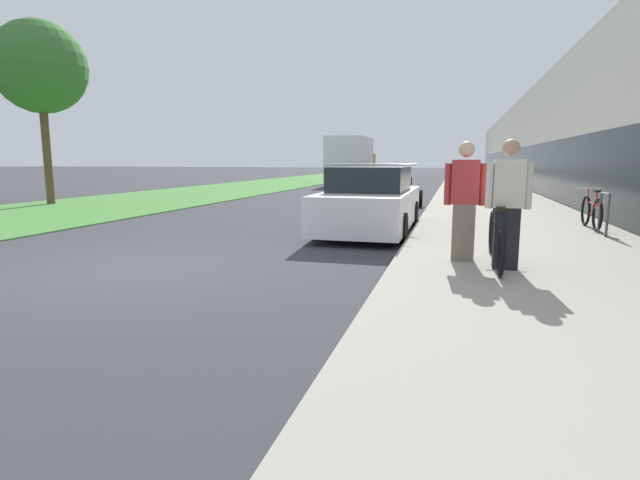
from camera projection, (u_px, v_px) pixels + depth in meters
The scene contains 13 objects.
ground_plane at pixel (132, 270), 7.36m from camera, with size 220.00×220.00×0.00m, color #38383D.
sidewalk_slab at pixel (482, 190), 25.84m from camera, with size 4.39×70.00×0.12m.
storefront_facade at pixel (599, 143), 31.18m from camera, with size 10.01×70.00×5.34m.
lawn_strip at pixel (266, 185), 33.16m from camera, with size 7.02×70.00×0.03m.
tandem_bicycle at pixel (496, 238), 7.11m from camera, with size 0.52×2.38×0.87m.
person_rider at pixel (508, 205), 6.73m from camera, with size 0.60×0.23×1.75m.
person_bystander at pixel (464, 202), 7.31m from camera, with size 0.59×0.23×1.74m.
bike_rack_hoop at pixel (604, 209), 9.89m from camera, with size 0.05×0.60×0.84m.
cruiser_bike_nearest at pixel (591, 212), 10.84m from camera, with size 0.52×1.68×0.87m.
parked_sedan_curbside at pixel (371, 202), 11.15m from camera, with size 1.92×4.64×1.52m.
vintage_roadster_curbside at pixel (393, 196), 16.33m from camera, with size 1.70×4.12×1.04m.
moving_truck at pixel (351, 161), 33.42m from camera, with size 2.38×6.67×3.11m.
street_tree_near at pixel (40, 68), 17.51m from camera, with size 3.20×3.20×6.44m.
Camera 1 is at (4.57, -6.22, 1.59)m, focal length 28.00 mm.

